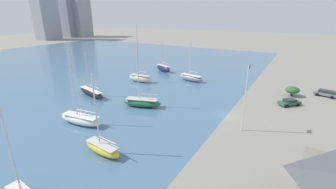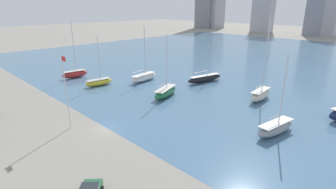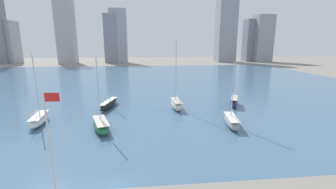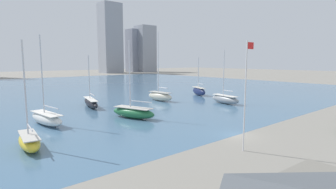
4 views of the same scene
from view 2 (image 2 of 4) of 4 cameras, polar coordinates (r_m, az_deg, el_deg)
ground_plane at (r=42.43m, az=-12.97°, el=-7.26°), size 500.00×500.00×0.00m
harbor_water at (r=97.16m, az=24.49°, el=6.23°), size 180.00×140.00×0.00m
flag_pole at (r=42.18m, az=-21.32°, el=0.92°), size 1.24×0.14×11.58m
sailboat_red at (r=74.38m, az=-19.63°, el=4.30°), size 2.24×6.92×14.84m
sailboat_gray at (r=42.51m, az=22.38°, el=-6.69°), size 3.38×8.38×11.97m
sailboat_white at (r=67.15m, az=-5.30°, el=3.76°), size 3.47×9.11×13.33m
sailboat_green at (r=55.39m, az=-0.54°, el=0.59°), size 5.12×8.77×12.88m
sailboat_cream at (r=56.42m, az=19.45°, el=0.03°), size 2.79×7.91×16.27m
sailboat_black at (r=66.73m, az=8.01°, el=3.51°), size 3.99×10.64×10.62m
sailboat_yellow at (r=65.21m, az=-14.81°, el=2.67°), size 2.57×6.96×11.75m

